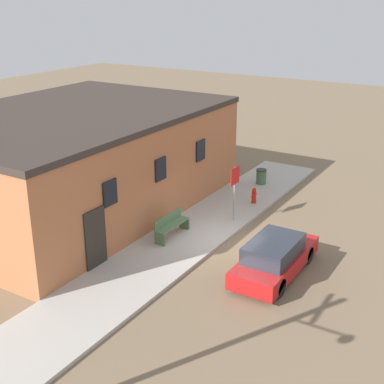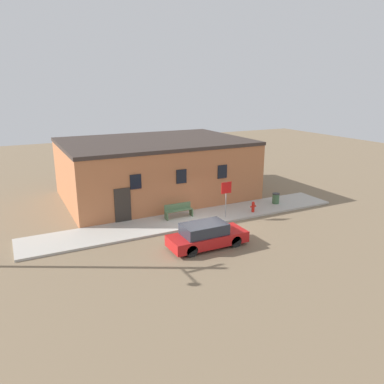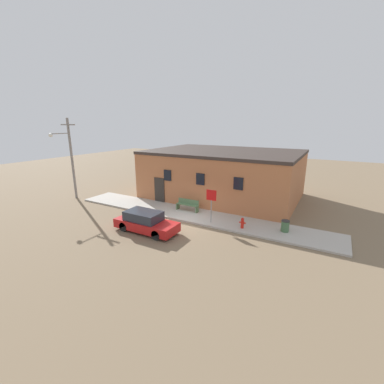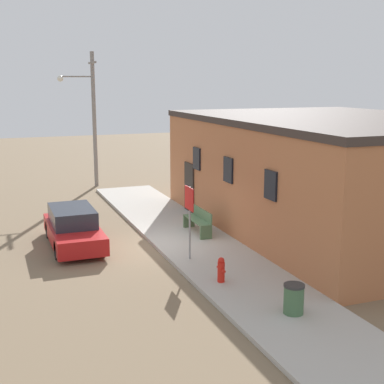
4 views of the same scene
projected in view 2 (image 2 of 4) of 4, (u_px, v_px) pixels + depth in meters
name	position (u px, v px, depth m)	size (l,w,h in m)	color
ground_plane	(203.00, 227.00, 22.18)	(80.00, 80.00, 0.00)	#7A664C
sidewalk	(192.00, 219.00, 23.39)	(20.41, 2.86, 0.12)	#B2ADA3
brick_building	(155.00, 168.00, 27.98)	(13.20, 9.37, 4.29)	#B26B42
fire_hydrant	(253.00, 207.00, 24.45)	(0.42, 0.20, 0.71)	red
stop_sign	(226.00, 193.00, 23.05)	(0.72, 0.06, 2.29)	gray
bench	(179.00, 210.00, 23.39)	(1.80, 0.44, 0.88)	#4C6B47
trash_bin	(276.00, 198.00, 26.20)	(0.51, 0.51, 0.73)	#426642
parked_car	(206.00, 236.00, 19.34)	(4.14, 1.60, 1.31)	black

